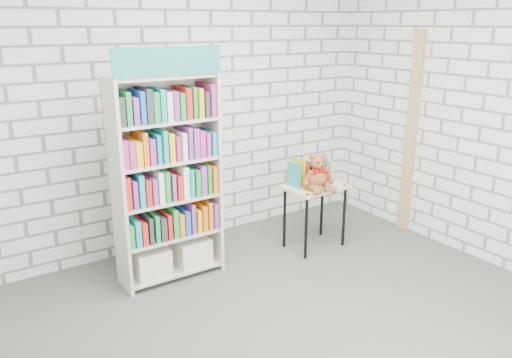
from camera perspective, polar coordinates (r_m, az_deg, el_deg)
ground at (r=3.76m, az=4.56°, el=-17.66°), size 4.50×4.50×0.00m
room_shell at (r=3.10m, az=5.36°, el=10.46°), size 4.52×4.02×2.81m
bookshelf at (r=4.26m, az=-10.17°, el=0.08°), size 0.88×0.34×1.98m
display_table at (r=4.92m, az=6.79°, el=-1.75°), size 0.61×0.44×0.64m
table_books at (r=4.92m, az=6.12°, el=0.90°), size 0.42×0.20×0.25m
teddy_bear at (r=4.74m, az=7.14°, el=0.43°), size 0.32×0.31×0.35m
door_trim at (r=5.45m, az=17.33°, el=4.93°), size 0.05×0.12×2.10m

